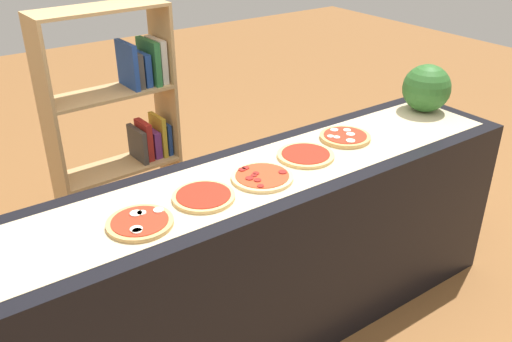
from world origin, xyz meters
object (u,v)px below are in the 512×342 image
pizza_pepperoni_2 (262,177)px  bookshelf (129,132)px  pizza_plain_3 (306,155)px  pizza_plain_1 (204,197)px  watermelon (427,88)px  pizza_mozzarella_0 (140,223)px  pizza_mozzarella_4 (345,137)px

pizza_pepperoni_2 → bookshelf: bearing=93.3°
pizza_pepperoni_2 → pizza_plain_3: bearing=11.2°
pizza_plain_1 → watermelon: bearing=5.1°
bookshelf → pizza_mozzarella_0: bearing=-111.2°
pizza_mozzarella_4 → watermelon: watermelon is taller
pizza_pepperoni_2 → pizza_plain_1: bearing=179.9°
pizza_pepperoni_2 → watermelon: 1.19m
pizza_mozzarella_4 → watermelon: 0.63m
pizza_plain_3 → pizza_mozzarella_0: bearing=-174.3°
pizza_plain_3 → bookshelf: 1.26m
pizza_plain_1 → pizza_pepperoni_2: size_ratio=0.94×
pizza_mozzarella_4 → pizza_pepperoni_2: bearing=-170.2°
pizza_mozzarella_0 → pizza_mozzarella_4: bearing=6.4°
pizza_mozzarella_0 → pizza_pepperoni_2: (0.56, 0.03, -0.00)m
pizza_plain_3 → watermelon: bearing=4.8°
pizza_mozzarella_0 → pizza_plain_3: size_ratio=0.94×
pizza_plain_1 → pizza_mozzarella_4: 0.85m
pizza_plain_3 → pizza_mozzarella_4: pizza_mozzarella_4 is taller
pizza_plain_3 → pizza_plain_1: bearing=-174.4°
pizza_plain_1 → watermelon: watermelon is taller
pizza_pepperoni_2 → pizza_plain_3: pizza_pepperoni_2 is taller
pizza_plain_3 → bookshelf: (-0.35, 1.19, -0.21)m
pizza_mozzarella_0 → pizza_plain_3: pizza_mozzarella_0 is taller
pizza_plain_1 → pizza_mozzarella_4: (0.85, 0.10, 0.00)m
bookshelf → pizza_plain_3: bearing=-73.3°
watermelon → pizza_mozzarella_4: bearing=-176.9°
pizza_mozzarella_4 → bookshelf: bearing=119.1°
pizza_pepperoni_2 → pizza_mozzarella_4: bearing=9.8°
pizza_pepperoni_2 → bookshelf: (-0.07, 1.24, -0.21)m
pizza_plain_1 → bookshelf: size_ratio=0.17×
pizza_mozzarella_0 → bookshelf: (0.49, 1.27, -0.21)m
pizza_plain_1 → pizza_plain_3: bearing=5.6°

